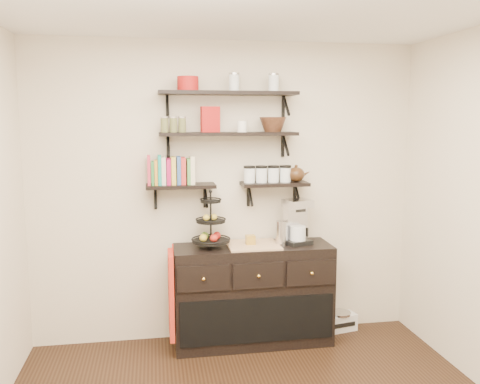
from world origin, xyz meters
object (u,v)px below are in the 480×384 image
sideboard (253,294)px  coffee_maker (297,222)px  fruit_stand (211,229)px  radio (340,321)px

sideboard → coffee_maker: 0.76m
fruit_stand → coffee_maker: bearing=1.8°
radio → coffee_maker: bearing=178.9°
radio → sideboard: bearing=175.8°
coffee_maker → sideboard: bearing=165.1°
coffee_maker → radio: size_ratio=1.24×
sideboard → fruit_stand: size_ratio=2.88×
sideboard → coffee_maker: coffee_maker is taller
sideboard → coffee_maker: bearing=3.9°
fruit_stand → coffee_maker: size_ratio=1.20×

